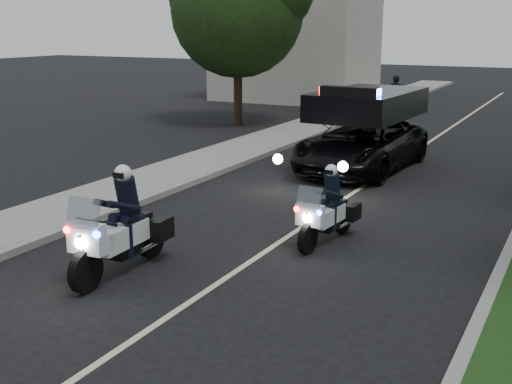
% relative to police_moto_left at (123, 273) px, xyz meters
% --- Properties ---
extents(ground, '(120.00, 120.00, 0.00)m').
position_rel_police_moto_left_xyz_m(ground, '(1.71, -0.19, 0.00)').
color(ground, black).
rests_on(ground, ground).
extents(curb_left, '(0.20, 60.00, 0.15)m').
position_rel_police_moto_left_xyz_m(curb_left, '(-2.39, 9.81, 0.07)').
color(curb_left, gray).
rests_on(curb_left, ground).
extents(sidewalk_left, '(2.00, 60.00, 0.16)m').
position_rel_police_moto_left_xyz_m(sidewalk_left, '(-3.49, 9.81, 0.08)').
color(sidewalk_left, gray).
rests_on(sidewalk_left, ground).
extents(building_far, '(8.00, 6.00, 7.00)m').
position_rel_police_moto_left_xyz_m(building_far, '(-8.29, 25.81, 3.50)').
color(building_far, '#A8A396').
rests_on(building_far, ground).
extents(lane_marking, '(0.12, 50.00, 0.01)m').
position_rel_police_moto_left_xyz_m(lane_marking, '(1.71, 9.81, 0.00)').
color(lane_marking, '#BFB78C').
rests_on(lane_marking, ground).
extents(police_moto_left, '(0.86, 2.24, 1.88)m').
position_rel_police_moto_left_xyz_m(police_moto_left, '(0.00, 0.00, 0.00)').
color(police_moto_left, silver).
rests_on(police_moto_left, ground).
extents(police_moto_right, '(0.81, 1.87, 1.55)m').
position_rel_police_moto_left_xyz_m(police_moto_right, '(2.53, 3.14, 0.00)').
color(police_moto_right, silver).
rests_on(police_moto_right, ground).
extents(police_suv, '(2.86, 5.65, 2.68)m').
position_rel_police_moto_left_xyz_m(police_suv, '(0.99, 9.79, 0.00)').
color(police_suv, black).
rests_on(police_suv, ground).
extents(bicycle, '(0.73, 1.71, 0.87)m').
position_rel_police_moto_left_xyz_m(bicycle, '(-0.93, 20.03, 0.00)').
color(bicycle, black).
rests_on(bicycle, ground).
extents(cyclist, '(0.66, 0.45, 1.80)m').
position_rel_police_moto_left_xyz_m(cyclist, '(-0.93, 20.03, 0.00)').
color(cyclist, black).
rests_on(cyclist, ground).
extents(tree_left_near, '(6.55, 6.55, 9.05)m').
position_rel_police_moto_left_xyz_m(tree_left_near, '(-6.49, 15.90, 0.00)').
color(tree_left_near, '#1D3812').
rests_on(tree_left_near, ground).
extents(tree_left_far, '(5.72, 5.72, 8.63)m').
position_rel_police_moto_left_xyz_m(tree_left_far, '(-7.73, 29.83, 0.00)').
color(tree_left_far, '#19320F').
rests_on(tree_left_far, ground).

